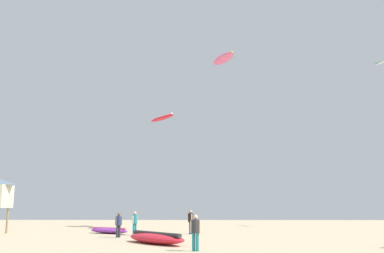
{
  "coord_description": "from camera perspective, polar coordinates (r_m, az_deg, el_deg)",
  "views": [
    {
      "loc": [
        0.69,
        -12.78,
        1.79
      ],
      "look_at": [
        0.0,
        14.27,
        7.16
      ],
      "focal_mm": 39.1,
      "sensor_mm": 36.0,
      "label": 1
    }
  ],
  "objects": [
    {
      "name": "person_right",
      "position": [
        31.61,
        -0.19,
        -12.63
      ],
      "size": [
        0.39,
        0.55,
        1.74
      ],
      "rotation": [
        0.0,
        0.0,
        3.48
      ],
      "color": "navy",
      "rests_on": "ground"
    },
    {
      "name": "person_midground",
      "position": [
        30.4,
        -7.81,
        -12.7
      ],
      "size": [
        0.37,
        0.47,
        1.64
      ],
      "rotation": [
        0.0,
        0.0,
        2.55
      ],
      "color": "teal",
      "rests_on": "ground"
    },
    {
      "name": "kite_grounded_near",
      "position": [
        32.84,
        -11.29,
        -13.75
      ],
      "size": [
        3.77,
        3.11,
        0.47
      ],
      "color": "purple",
      "rests_on": "ground"
    },
    {
      "name": "kite_aloft_3",
      "position": [
        43.72,
        -4.09,
        1.16
      ],
      "size": [
        3.41,
        3.89,
        0.65
      ],
      "color": "red"
    },
    {
      "name": "kite_aloft_0",
      "position": [
        49.37,
        24.72,
        8.12
      ],
      "size": [
        1.61,
        2.7,
        0.59
      ],
      "color": "white"
    },
    {
      "name": "person_foreground",
      "position": [
        18.89,
        0.48,
        -13.9
      ],
      "size": [
        0.49,
        0.35,
        1.56
      ],
      "rotation": [
        0.0,
        0.0,
        4.38
      ],
      "color": "teal",
      "rests_on": "ground"
    },
    {
      "name": "kite_aloft_4",
      "position": [
        44.39,
        4.32,
        9.21
      ],
      "size": [
        2.72,
        3.86,
        0.74
      ],
      "color": "#E5598C"
    },
    {
      "name": "kite_grounded_mid",
      "position": [
        23.05,
        -5.0,
        -14.91
      ],
      "size": [
        4.2,
        4.95,
        0.63
      ],
      "color": "red",
      "rests_on": "ground"
    },
    {
      "name": "person_left",
      "position": [
        28.28,
        -9.98,
        -12.85
      ],
      "size": [
        0.38,
        0.41,
        1.56
      ],
      "rotation": [
        0.0,
        0.0,
        5.54
      ],
      "color": "#2D2D33",
      "rests_on": "ground"
    }
  ]
}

